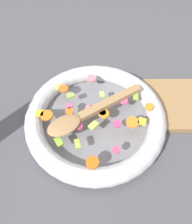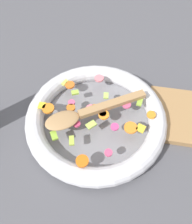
{
  "view_description": "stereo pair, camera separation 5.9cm",
  "coord_description": "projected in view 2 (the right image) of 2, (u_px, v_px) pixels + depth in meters",
  "views": [
    {
      "loc": [
        0.0,
        0.34,
        0.53
      ],
      "look_at": [
        0.0,
        0.0,
        0.05
      ],
      "focal_mm": 35.0,
      "sensor_mm": 36.0,
      "label": 1
    },
    {
      "loc": [
        -0.06,
        0.33,
        0.53
      ],
      "look_at": [
        0.0,
        0.0,
        0.05
      ],
      "focal_mm": 35.0,
      "sensor_mm": 36.0,
      "label": 2
    }
  ],
  "objects": [
    {
      "name": "ground_plane",
      "position": [
        96.0,
        122.0,
        0.63
      ],
      "size": [
        4.0,
        4.0,
        0.0
      ],
      "primitive_type": "plane",
      "color": "#4C4C51"
    },
    {
      "name": "skillet",
      "position": [
        96.0,
        118.0,
        0.61
      ],
      "size": [
        0.39,
        0.39,
        0.05
      ],
      "color": "slate",
      "rests_on": "ground_plane"
    },
    {
      "name": "chopped_vegetables",
      "position": [
        93.0,
        114.0,
        0.58
      ],
      "size": [
        0.32,
        0.3,
        0.01
      ],
      "color": "orange",
      "rests_on": "skillet"
    },
    {
      "name": "wooden_spoon",
      "position": [
        86.0,
        113.0,
        0.57
      ],
      "size": [
        0.26,
        0.18,
        0.01
      ],
      "color": "#A87F51",
      "rests_on": "chopped_vegetables"
    }
  ]
}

